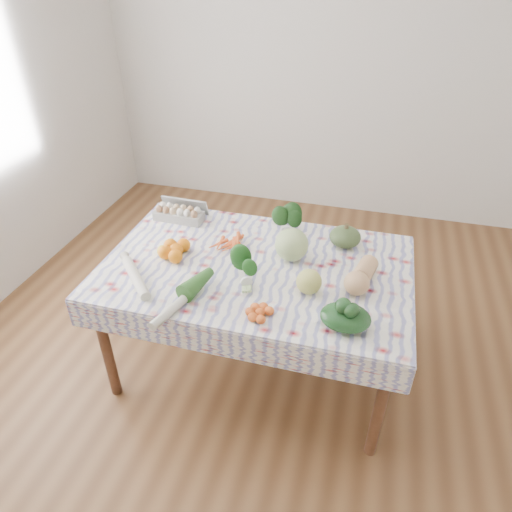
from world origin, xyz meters
The scene contains 17 objects.
ground centered at (0.00, 0.00, 0.00)m, with size 4.50×4.50×0.00m, color brown.
wall_back centered at (0.00, 2.25, 1.40)m, with size 4.00×0.04×2.80m, color silver.
dining_table centered at (0.00, 0.00, 0.68)m, with size 1.60×1.00×0.75m.
tablecloth centered at (0.00, 0.00, 0.76)m, with size 1.66×1.06×0.01m, color white.
egg_carton centered at (-0.60, 0.35, 0.80)m, with size 0.31×0.12×0.08m, color #999994.
carrot_bunch centered at (-0.20, 0.14, 0.78)m, with size 0.20×0.18×0.04m, color orange.
kale_bunch centered at (0.09, 0.39, 0.83)m, with size 0.16×0.14×0.14m, color #183D15.
kabocha_squash centered at (0.44, 0.32, 0.82)m, with size 0.18×0.18×0.12m, color #3F562D.
cabbage centered at (0.17, 0.11, 0.85)m, with size 0.18×0.18×0.18m, color #A4C079.
butternut_squash centered at (0.56, -0.03, 0.83)m, with size 0.13×0.28×0.13m, color tan.
orange_cluster centered at (-0.45, -0.03, 0.80)m, with size 0.25×0.25×0.08m, color orange.
broccoli centered at (-0.01, -0.17, 0.82)m, with size 0.15×0.15×0.11m, color #184E16.
mandarin_cluster centered at (0.13, -0.40, 0.79)m, with size 0.16×0.16×0.05m, color orange.
grapefruit centered at (0.31, -0.16, 0.83)m, with size 0.13×0.13×0.13m, color #C3C65D.
spinach_bag centered at (0.52, -0.36, 0.81)m, with size 0.23×0.19×0.10m, color black.
daikon centered at (-0.56, -0.31, 0.79)m, with size 0.05×0.05×0.37m, color beige.
leek centered at (-0.26, -0.41, 0.79)m, with size 0.05×0.05×0.44m, color beige.
Camera 1 is at (0.54, -1.96, 2.19)m, focal length 32.00 mm.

